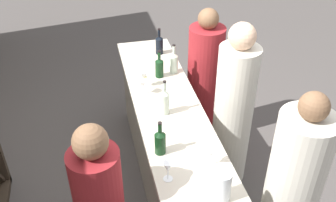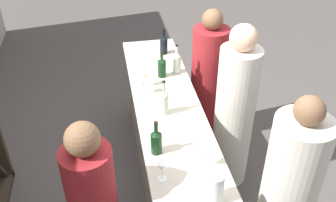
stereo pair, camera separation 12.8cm
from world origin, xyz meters
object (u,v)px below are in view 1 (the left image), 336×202
at_px(wine_glass_near_right, 143,84).
at_px(person_center_guest, 204,82).
at_px(wine_bottle_rightmost_near_black, 159,44).
at_px(person_right_guest, 233,113).
at_px(wine_bottle_second_left_clear_pale, 165,101).
at_px(person_left_guest, 291,194).
at_px(wine_bottle_center_dark_green, 159,67).
at_px(wine_bottle_leftmost_dark_green, 160,141).
at_px(wine_glass_far_left, 168,168).
at_px(wine_bottle_second_right_clear_pale, 174,62).
at_px(wine_glass_near_center, 144,76).
at_px(wine_glass_near_left, 211,154).
at_px(water_pitcher, 222,186).

relative_size(wine_glass_near_right, person_center_guest, 0.09).
bearing_deg(wine_bottle_rightmost_near_black, person_right_guest, -153.26).
bearing_deg(person_right_guest, wine_bottle_second_left_clear_pale, 1.41).
xyz_separation_m(wine_bottle_rightmost_near_black, person_left_guest, (-1.92, -0.55, -0.31)).
bearing_deg(wine_bottle_center_dark_green, wine_glass_near_right, 141.99).
height_order(wine_bottle_leftmost_dark_green, person_center_guest, person_center_guest).
height_order(wine_glass_near_right, wine_glass_far_left, wine_glass_far_left).
distance_m(wine_bottle_center_dark_green, wine_glass_far_left, 1.33).
bearing_deg(wine_glass_far_left, wine_bottle_second_right_clear_pale, -15.22).
bearing_deg(wine_glass_near_right, person_center_guest, -57.87).
xyz_separation_m(person_left_guest, person_center_guest, (1.66, 0.12, -0.05)).
relative_size(wine_bottle_center_dark_green, wine_glass_near_right, 1.97).
distance_m(wine_bottle_second_left_clear_pale, wine_bottle_second_right_clear_pale, 0.67).
xyz_separation_m(wine_bottle_leftmost_dark_green, wine_bottle_rightmost_near_black, (1.50, -0.31, 0.00)).
distance_m(wine_bottle_center_dark_green, wine_bottle_rightmost_near_black, 0.47).
xyz_separation_m(wine_glass_near_right, person_left_guest, (-1.20, -0.85, -0.30)).
xyz_separation_m(wine_glass_near_center, person_left_guest, (-1.32, -0.82, -0.31)).
distance_m(wine_glass_far_left, person_center_guest, 1.72).
distance_m(wine_bottle_second_left_clear_pale, wine_glass_far_left, 0.74).
height_order(wine_bottle_leftmost_dark_green, wine_bottle_second_right_clear_pale, wine_bottle_second_right_clear_pale).
distance_m(wine_bottle_center_dark_green, wine_bottle_second_right_clear_pale, 0.16).
xyz_separation_m(wine_bottle_second_right_clear_pale, person_left_guest, (-1.51, -0.49, -0.32)).
bearing_deg(wine_glass_near_left, wine_glass_far_left, 102.11).
relative_size(wine_bottle_second_left_clear_pale, wine_glass_far_left, 2.07).
bearing_deg(person_center_guest, wine_bottle_center_dark_green, 25.62).
distance_m(wine_bottle_center_dark_green, wine_glass_near_right, 0.33).
bearing_deg(person_center_guest, wine_bottle_second_right_clear_pale, 26.70).
bearing_deg(wine_bottle_second_right_clear_pale, wine_glass_near_center, 120.38).
height_order(wine_bottle_center_dark_green, person_right_guest, person_right_guest).
bearing_deg(wine_glass_near_center, wine_bottle_rightmost_near_black, -24.14).
bearing_deg(wine_bottle_second_right_clear_pale, person_right_guest, -141.90).
relative_size(wine_bottle_leftmost_dark_green, wine_glass_near_right, 1.98).
xyz_separation_m(water_pitcher, person_center_guest, (1.74, -0.45, -0.36)).
distance_m(water_pitcher, person_center_guest, 1.84).
distance_m(wine_bottle_rightmost_near_black, wine_glass_near_center, 0.66).
height_order(wine_bottle_rightmost_near_black, wine_glass_far_left, wine_bottle_rightmost_near_black).
height_order(wine_bottle_rightmost_near_black, person_left_guest, person_left_guest).
distance_m(wine_bottle_leftmost_dark_green, wine_bottle_rightmost_near_black, 1.53).
bearing_deg(wine_bottle_center_dark_green, wine_glass_far_left, 170.53).
bearing_deg(person_right_guest, wine_bottle_rightmost_near_black, -69.81).
distance_m(wine_bottle_leftmost_dark_green, wine_bottle_second_left_clear_pale, 0.48).
height_order(wine_bottle_center_dark_green, wine_glass_far_left, wine_bottle_center_dark_green).
height_order(wine_bottle_center_dark_green, person_left_guest, person_left_guest).
relative_size(wine_bottle_center_dark_green, wine_bottle_second_right_clear_pale, 0.93).
relative_size(wine_bottle_center_dark_green, water_pitcher, 1.26).
bearing_deg(wine_glass_far_left, wine_glass_near_left, -77.89).
distance_m(wine_bottle_second_right_clear_pale, person_left_guest, 1.62).
bearing_deg(water_pitcher, wine_bottle_second_left_clear_pale, 9.01).
bearing_deg(person_right_guest, wine_glass_near_center, -31.69).
xyz_separation_m(wine_bottle_center_dark_green, person_left_guest, (-1.46, -0.64, -0.31)).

